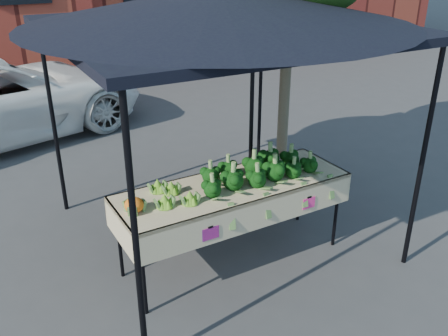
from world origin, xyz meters
TOP-DOWN VIEW (x-y plane):
  - ground at (0.00, 0.00)m, footprint 90.00×90.00m
  - table at (0.16, -0.10)m, footprint 2.42×0.86m
  - canopy at (0.29, 0.44)m, footprint 3.16×3.16m
  - broccoli_heap at (0.44, -0.07)m, footprint 1.36×0.56m
  - romanesco_cluster at (-0.50, -0.06)m, footprint 0.42×0.56m
  - cauliflower_pair at (-0.89, -0.15)m, footprint 0.19×0.19m
  - street_tree at (1.45, 0.89)m, footprint 2.00×2.00m

SIDE VIEW (x-z plane):
  - ground at x=0.00m, z-range 0.00..0.00m
  - table at x=0.16m, z-range 0.00..0.90m
  - cauliflower_pair at x=-0.89m, z-range 0.90..1.07m
  - romanesco_cluster at x=-0.50m, z-range 0.90..1.09m
  - broccoli_heap at x=0.44m, z-range 0.90..1.14m
  - canopy at x=0.29m, z-range 0.00..2.74m
  - street_tree at x=1.45m, z-range 0.00..3.94m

